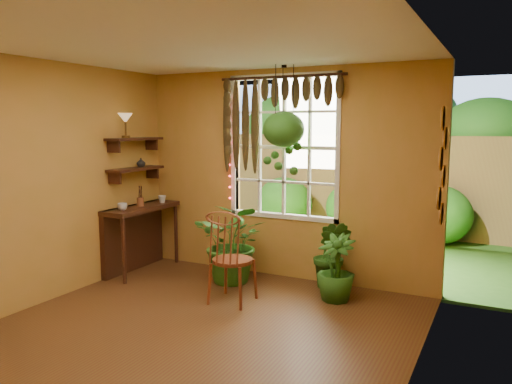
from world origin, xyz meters
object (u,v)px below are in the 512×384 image
at_px(windsor_chair, 231,272).
at_px(potted_plant_mid, 332,255).
at_px(counter_ledge, 136,230).
at_px(potted_plant_left, 234,242).
at_px(hanging_basket, 284,132).

distance_m(windsor_chair, potted_plant_mid, 1.30).
bearing_deg(counter_ledge, potted_plant_left, 4.86).
distance_m(counter_ledge, hanging_basket, 2.47).
xyz_separation_m(potted_plant_mid, hanging_basket, (-0.61, -0.09, 1.47)).
distance_m(potted_plant_left, potted_plant_mid, 1.22).
bearing_deg(potted_plant_mid, hanging_basket, -171.42).
bearing_deg(potted_plant_left, hanging_basket, 22.89).
height_order(potted_plant_mid, hanging_basket, hanging_basket).
height_order(counter_ledge, potted_plant_mid, counter_ledge).
xyz_separation_m(counter_ledge, hanging_basket, (2.04, 0.36, 1.34)).
bearing_deg(windsor_chair, hanging_basket, 73.11).
relative_size(counter_ledge, potted_plant_left, 1.16).
height_order(potted_plant_left, hanging_basket, hanging_basket).
relative_size(potted_plant_left, hanging_basket, 0.78).
bearing_deg(hanging_basket, potted_plant_mid, 8.58).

